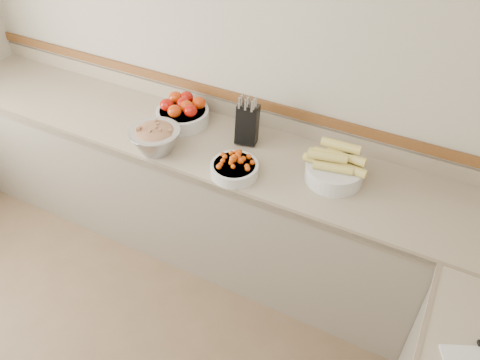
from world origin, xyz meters
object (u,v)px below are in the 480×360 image
at_px(knife_block, 247,123).
at_px(rhubarb_bowl, 155,138).
at_px(tomato_bowl, 183,112).
at_px(corn_bowl, 335,168).
at_px(cherry_tomato_bowl, 234,167).

bearing_deg(knife_block, rhubarb_bowl, -142.23).
bearing_deg(knife_block, tomato_bowl, -179.31).
relative_size(tomato_bowl, corn_bowl, 0.95).
relative_size(knife_block, corn_bowl, 0.87).
height_order(cherry_tomato_bowl, rhubarb_bowl, rhubarb_bowl).
bearing_deg(tomato_bowl, rhubarb_bowl, -86.08).
bearing_deg(rhubarb_bowl, corn_bowl, 12.55).
xyz_separation_m(tomato_bowl, corn_bowl, (1.02, -0.10, 0.01)).
bearing_deg(rhubarb_bowl, tomato_bowl, 93.92).
bearing_deg(rhubarb_bowl, knife_block, 37.77).
xyz_separation_m(knife_block, cherry_tomato_bowl, (0.08, -0.32, -0.07)).
distance_m(knife_block, corn_bowl, 0.59).
distance_m(cherry_tomato_bowl, corn_bowl, 0.54).
distance_m(tomato_bowl, corn_bowl, 1.03).
distance_m(knife_block, cherry_tomato_bowl, 0.33).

